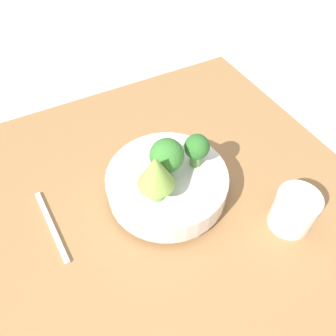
% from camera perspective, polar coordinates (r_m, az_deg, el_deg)
% --- Properties ---
extents(ground_plane, '(6.00, 6.00, 0.00)m').
position_cam_1_polar(ground_plane, '(0.70, 0.53, -7.20)').
color(ground_plane, silver).
extents(table, '(0.82, 0.79, 0.03)m').
position_cam_1_polar(table, '(0.68, 0.54, -6.48)').
color(table, '#9E7042').
rests_on(table, ground_plane).
extents(bowl, '(0.24, 0.24, 0.06)m').
position_cam_1_polar(bowl, '(0.65, 0.00, -2.66)').
color(bowl, silver).
rests_on(bowl, table).
extents(romanesco_piece_near, '(0.07, 0.07, 0.10)m').
position_cam_1_polar(romanesco_piece_near, '(0.55, -2.14, -0.88)').
color(romanesco_piece_near, '#7AB256').
rests_on(romanesco_piece_near, bowl).
extents(broccoli_floret_back, '(0.05, 0.05, 0.07)m').
position_cam_1_polar(broccoli_floret_back, '(0.62, 5.03, 3.46)').
color(broccoli_floret_back, '#609347').
rests_on(broccoli_floret_back, bowl).
extents(broccoli_floret_center, '(0.06, 0.06, 0.09)m').
position_cam_1_polar(broccoli_floret_center, '(0.59, 0.00, 2.13)').
color(broccoli_floret_center, '#609347').
rests_on(broccoli_floret_center, bowl).
extents(cup, '(0.08, 0.08, 0.08)m').
position_cam_1_polar(cup, '(0.65, 21.07, -6.93)').
color(cup, silver).
rests_on(cup, table).
extents(fork, '(0.18, 0.02, 0.01)m').
position_cam_1_polar(fork, '(0.67, -19.63, -9.47)').
color(fork, silver).
rests_on(fork, table).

